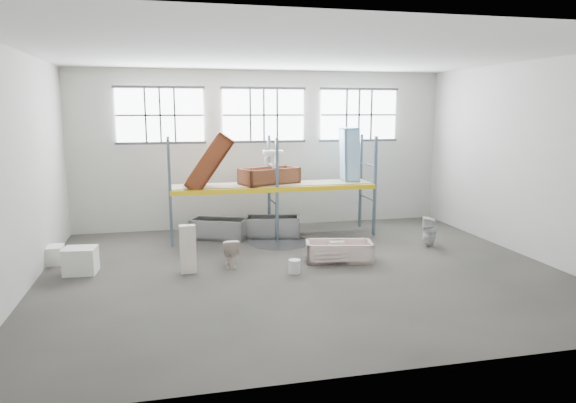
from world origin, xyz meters
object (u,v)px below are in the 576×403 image
object	(u,v)px
cistern_tall	(188,249)
rust_tub_flat	(269,176)
toilet_beige	(230,252)
bucket	(294,266)
carton_near	(81,261)
steel_tub_left	(219,229)
bathtub_beige	(339,251)
blue_tub_upright	(349,155)
toilet_white	(429,231)
steel_tub_right	(273,226)

from	to	relation	value
cistern_tall	rust_tub_flat	size ratio (longest dim) A/B	0.65
toilet_beige	bucket	bearing A→B (deg)	146.27
carton_near	steel_tub_left	bearing A→B (deg)	37.17
bathtub_beige	steel_tub_left	size ratio (longest dim) A/B	1.03
steel_tub_left	rust_tub_flat	distance (m)	2.16
cistern_tall	blue_tub_upright	bearing A→B (deg)	29.50
toilet_beige	blue_tub_upright	size ratio (longest dim) A/B	0.42
carton_near	bucket	bearing A→B (deg)	-12.98
toilet_beige	bucket	distance (m)	1.67
cistern_tall	rust_tub_flat	world-z (taller)	rust_tub_flat
toilet_beige	toilet_white	world-z (taller)	toilet_white
bathtub_beige	toilet_beige	world-z (taller)	toilet_beige
cistern_tall	bathtub_beige	bearing A→B (deg)	-0.74
blue_tub_upright	bucket	xyz separation A→B (m)	(-2.68, -3.84, -2.23)
cistern_tall	carton_near	size ratio (longest dim) A/B	1.59
bathtub_beige	toilet_beige	xyz separation A→B (m)	(-2.73, 0.16, 0.10)
steel_tub_left	blue_tub_upright	world-z (taller)	blue_tub_upright
rust_tub_flat	bucket	world-z (taller)	rust_tub_flat
blue_tub_upright	toilet_white	bearing A→B (deg)	-55.56
cistern_tall	bucket	xyz separation A→B (m)	(2.41, -0.61, -0.41)
toilet_beige	steel_tub_right	xyz separation A→B (m)	(1.62, 2.79, -0.05)
toilet_beige	steel_tub_right	size ratio (longest dim) A/B	0.43
blue_tub_upright	carton_near	world-z (taller)	blue_tub_upright
bathtub_beige	blue_tub_upright	size ratio (longest dim) A/B	1.00
toilet_white	carton_near	distance (m)	9.12
cistern_tall	blue_tub_upright	world-z (taller)	blue_tub_upright
bathtub_beige	rust_tub_flat	size ratio (longest dim) A/B	0.95
steel_tub_right	toilet_white	bearing A→B (deg)	-28.26
steel_tub_left	carton_near	xyz separation A→B (m)	(-3.47, -2.63, 0.01)
toilet_white	steel_tub_left	size ratio (longest dim) A/B	0.52
rust_tub_flat	toilet_white	bearing A→B (deg)	-28.22
bathtub_beige	cistern_tall	world-z (taller)	cistern_tall
cistern_tall	toilet_white	size ratio (longest dim) A/B	1.36
bathtub_beige	toilet_white	distance (m)	3.03
steel_tub_right	cistern_tall	bearing A→B (deg)	-130.43
toilet_white	steel_tub_right	world-z (taller)	toilet_white
cistern_tall	steel_tub_right	world-z (taller)	cistern_tall
blue_tub_upright	rust_tub_flat	bearing A→B (deg)	-177.93
bathtub_beige	steel_tub_left	bearing A→B (deg)	144.50
steel_tub_left	rust_tub_flat	world-z (taller)	rust_tub_flat
rust_tub_flat	carton_near	bearing A→B (deg)	-152.26
toilet_white	steel_tub_left	distance (m)	6.06
toilet_beige	steel_tub_left	world-z (taller)	toilet_beige
toilet_white	rust_tub_flat	distance (m)	4.88
cistern_tall	bucket	size ratio (longest dim) A/B	3.51
toilet_beige	steel_tub_left	bearing A→B (deg)	-90.60
bucket	carton_near	xyz separation A→B (m)	(-4.85, 1.12, 0.14)
blue_tub_upright	bucket	world-z (taller)	blue_tub_upright
toilet_beige	rust_tub_flat	distance (m)	3.54
toilet_beige	rust_tub_flat	world-z (taller)	rust_tub_flat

